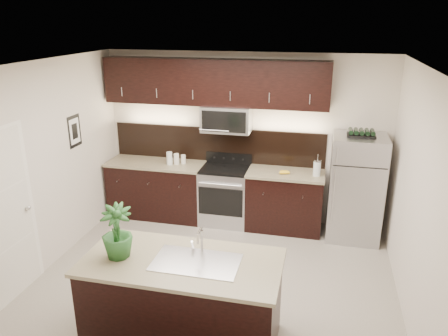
% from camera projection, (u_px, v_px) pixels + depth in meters
% --- Properties ---
extents(ground, '(4.50, 4.50, 0.00)m').
position_uv_depth(ground, '(214.00, 280.00, 5.59)').
color(ground, gray).
rests_on(ground, ground).
extents(room_walls, '(4.52, 4.02, 2.71)m').
position_uv_depth(room_walls, '(203.00, 154.00, 5.02)').
color(room_walls, beige).
rests_on(room_walls, ground).
extents(counter_run, '(3.51, 0.65, 0.94)m').
position_uv_depth(counter_run, '(213.00, 194.00, 7.09)').
color(counter_run, black).
rests_on(counter_run, ground).
extents(upper_fixtures, '(3.49, 0.40, 1.66)m').
position_uv_depth(upper_fixtures, '(216.00, 90.00, 6.67)').
color(upper_fixtures, black).
rests_on(upper_fixtures, counter_run).
extents(island, '(1.96, 0.96, 0.94)m').
position_uv_depth(island, '(183.00, 301.00, 4.42)').
color(island, black).
rests_on(island, ground).
extents(sink_faucet, '(0.84, 0.50, 0.28)m').
position_uv_depth(sink_faucet, '(196.00, 260.00, 4.24)').
color(sink_faucet, silver).
rests_on(sink_faucet, island).
extents(refrigerator, '(0.77, 0.69, 1.59)m').
position_uv_depth(refrigerator, '(356.00, 188.00, 6.45)').
color(refrigerator, '#B2B2B7').
rests_on(refrigerator, ground).
extents(wine_rack, '(0.39, 0.24, 0.10)m').
position_uv_depth(wine_rack, '(361.00, 133.00, 6.18)').
color(wine_rack, black).
rests_on(wine_rack, refrigerator).
extents(plant, '(0.39, 0.39, 0.55)m').
position_uv_depth(plant, '(117.00, 232.00, 4.25)').
color(plant, '#1F4C1E').
rests_on(plant, island).
extents(canisters, '(0.29, 0.18, 0.21)m').
position_uv_depth(canisters, '(175.00, 159.00, 7.03)').
color(canisters, silver).
rests_on(canisters, counter_run).
extents(french_press, '(0.11, 0.11, 0.33)m').
position_uv_depth(french_press, '(317.00, 168.00, 6.50)').
color(french_press, silver).
rests_on(french_press, counter_run).
extents(bananas, '(0.19, 0.17, 0.05)m').
position_uv_depth(bananas, '(281.00, 172.00, 6.62)').
color(bananas, yellow).
rests_on(bananas, counter_run).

